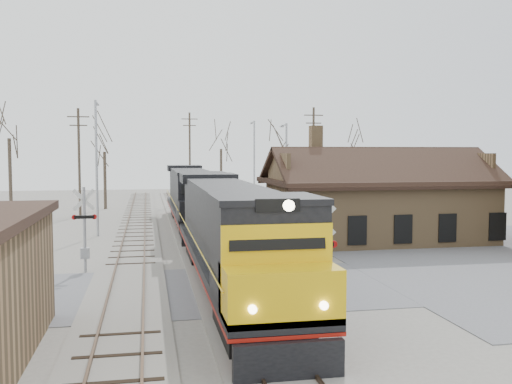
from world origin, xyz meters
TOP-DOWN VIEW (x-y plane):
  - ground at (0.00, 0.00)m, footprint 140.00×140.00m
  - road at (0.00, 0.00)m, footprint 60.00×9.00m
  - track_main at (0.00, 15.00)m, footprint 3.40×90.00m
  - track_siding at (-4.50, 15.00)m, footprint 3.40×90.00m
  - depot at (11.99, 12.00)m, footprint 15.20×9.31m
  - locomotive_lead at (0.00, -0.58)m, footprint 3.22×21.53m
  - locomotive_trailing at (0.00, 21.23)m, footprint 3.22×21.53m
  - crossbuck_near at (2.50, -5.32)m, footprint 1.20×0.39m
  - crossbuck_far at (-6.70, 4.81)m, footprint 1.23×0.32m
  - streetlight_a at (-7.12, 17.64)m, footprint 0.25×2.04m
  - streetlight_b at (8.14, 22.71)m, footprint 0.25×2.04m
  - streetlight_c at (7.67, 34.95)m, footprint 0.25×2.04m
  - utility_pole_a at (-9.80, 30.83)m, footprint 2.00×0.24m
  - utility_pole_b at (1.71, 46.56)m, footprint 2.00×0.24m
  - utility_pole_c at (13.20, 31.48)m, footprint 2.00×0.24m
  - tree_a at (-15.93, 30.88)m, footprint 4.89×4.89m
  - tree_b at (-7.98, 37.91)m, footprint 4.08×4.08m
  - tree_c at (5.82, 48.03)m, footprint 4.33×4.33m
  - tree_d at (11.59, 40.61)m, footprint 4.21×4.21m
  - tree_e at (20.69, 39.63)m, footprint 4.13×4.13m

SIDE VIEW (x-z plane):
  - ground at x=0.00m, z-range 0.00..0.00m
  - road at x=0.00m, z-range 0.00..0.03m
  - track_main at x=0.00m, z-range -0.05..0.19m
  - track_siding at x=-4.50m, z-range -0.05..0.19m
  - crossbuck_near at x=2.50m, z-range -0.14..4.12m
  - crossbuck_far at x=-6.70m, z-range -0.15..4.18m
  - depot at x=11.99m, z-range -1.54..6.36m
  - locomotive_trailing at x=0.00m, z-range 0.25..4.78m
  - locomotive_lead at x=0.00m, z-range 0.12..4.91m
  - streetlight_b at x=8.14m, z-range 0.53..9.05m
  - streetlight_c at x=7.67m, z-range 0.54..9.93m
  - utility_pole_a at x=-9.80m, z-range 0.23..10.39m
  - streetlight_a at x=-7.12m, z-range 0.54..10.32m
  - utility_pole_c at x=13.20m, z-range 0.23..10.86m
  - utility_pole_b at x=1.71m, z-range 0.23..11.21m
  - tree_b at x=-7.98m, z-range 2.11..12.11m
  - tree_e at x=20.69m, z-range 2.14..12.27m
  - tree_d at x=11.59m, z-range 2.19..12.51m
  - tree_c at x=5.82m, z-range 2.25..12.86m
  - tree_a at x=-15.93m, z-range 2.55..14.54m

